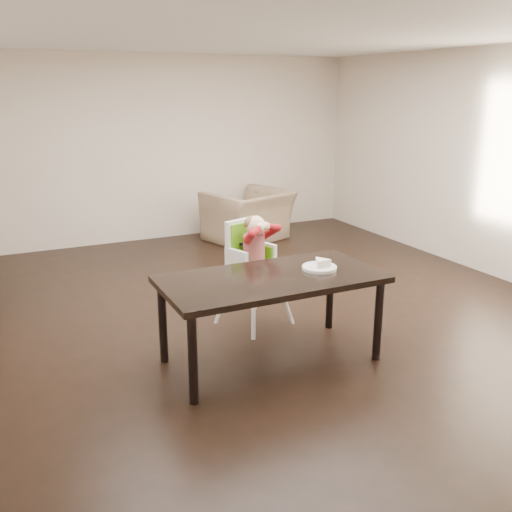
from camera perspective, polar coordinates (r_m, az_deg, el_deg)
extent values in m
plane|color=black|center=(5.87, 1.73, -5.77)|extent=(7.00, 7.00, 0.00)
cube|color=beige|center=(8.73, -8.99, 10.56)|extent=(6.00, 0.02, 2.70)
cube|color=beige|center=(7.37, 23.26, 8.37)|extent=(0.02, 7.00, 2.70)
cube|color=white|center=(5.45, 1.99, 21.50)|extent=(6.00, 7.00, 0.02)
cube|color=black|center=(4.65, 1.54, -2.33)|extent=(1.80, 0.90, 0.05)
cylinder|color=black|center=(4.18, -6.34, -10.26)|extent=(0.07, 0.07, 0.70)
cylinder|color=black|center=(4.91, 12.12, -6.34)|extent=(0.07, 0.07, 0.70)
cylinder|color=black|center=(4.82, -9.31, -6.61)|extent=(0.07, 0.07, 0.70)
cylinder|color=black|center=(5.46, 7.41, -3.70)|extent=(0.07, 0.07, 0.70)
cylinder|color=white|center=(5.26, -0.26, -5.11)|extent=(0.05, 0.05, 0.57)
cylinder|color=white|center=(5.53, 2.82, -4.01)|extent=(0.05, 0.05, 0.57)
cylinder|color=white|center=(5.54, -3.19, -3.98)|extent=(0.05, 0.05, 0.57)
cylinder|color=white|center=(5.80, -0.13, -3.00)|extent=(0.05, 0.05, 0.57)
cube|color=white|center=(5.44, -0.19, -1.17)|extent=(0.50, 0.48, 0.05)
cube|color=#5FB517|center=(5.43, -0.19, -0.81)|extent=(0.41, 0.39, 0.03)
cube|color=white|center=(5.48, -1.35, 1.54)|extent=(0.41, 0.18, 0.43)
cube|color=#5FB517|center=(5.46, -1.13, 1.38)|extent=(0.34, 0.13, 0.39)
cube|color=black|center=(5.36, -1.09, 1.09)|extent=(0.09, 0.18, 0.02)
cube|color=black|center=(5.45, -0.06, 1.35)|extent=(0.09, 0.18, 0.02)
cylinder|color=red|center=(5.38, -0.20, 0.75)|extent=(0.30, 0.30, 0.28)
sphere|color=beige|center=(5.31, -0.05, 3.05)|extent=(0.23, 0.23, 0.18)
ellipsoid|color=brown|center=(5.32, -0.24, 3.31)|extent=(0.23, 0.23, 0.14)
sphere|color=beige|center=(5.22, 0.41, 2.86)|extent=(0.10, 0.10, 0.08)
sphere|color=beige|center=(5.27, 0.97, 2.99)|extent=(0.10, 0.10, 0.08)
cylinder|color=white|center=(4.84, 6.35, -1.20)|extent=(0.38, 0.38, 0.02)
torus|color=white|center=(4.84, 6.35, -1.06)|extent=(0.38, 0.38, 0.01)
imported|color=#967D5F|center=(8.57, -0.81, 4.88)|extent=(1.31, 1.06, 0.99)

